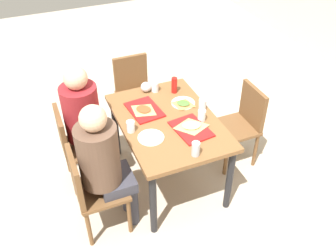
% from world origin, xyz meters
% --- Properties ---
extents(ground_plane, '(10.00, 10.00, 0.02)m').
position_xyz_m(ground_plane, '(0.00, 0.00, -0.01)').
color(ground_plane, '#B7A893').
extents(main_table, '(1.20, 0.83, 0.72)m').
position_xyz_m(main_table, '(0.00, 0.00, 0.63)').
color(main_table, brown).
rests_on(main_table, ground_plane).
extents(chair_near_left, '(0.40, 0.40, 0.83)m').
position_xyz_m(chair_near_left, '(-0.30, -0.80, 0.48)').
color(chair_near_left, brown).
rests_on(chair_near_left, ground_plane).
extents(chair_near_right, '(0.40, 0.40, 0.83)m').
position_xyz_m(chair_near_right, '(0.30, -0.80, 0.48)').
color(chair_near_right, brown).
rests_on(chair_near_right, ground_plane).
extents(chair_far_side, '(0.40, 0.40, 0.83)m').
position_xyz_m(chair_far_side, '(0.00, 0.80, 0.48)').
color(chair_far_side, brown).
rests_on(chair_far_side, ground_plane).
extents(chair_left_end, '(0.40, 0.40, 0.83)m').
position_xyz_m(chair_left_end, '(-0.98, 0.00, 0.48)').
color(chair_left_end, brown).
rests_on(chair_left_end, ground_plane).
extents(person_in_red, '(0.32, 0.42, 1.24)m').
position_xyz_m(person_in_red, '(-0.30, -0.66, 0.73)').
color(person_in_red, '#383842').
rests_on(person_in_red, ground_plane).
extents(person_in_brown_jacket, '(0.32, 0.42, 1.24)m').
position_xyz_m(person_in_brown_jacket, '(0.30, -0.66, 0.73)').
color(person_in_brown_jacket, '#383842').
rests_on(person_in_brown_jacket, ground_plane).
extents(tray_red_near, '(0.39, 0.30, 0.02)m').
position_xyz_m(tray_red_near, '(-0.21, -0.15, 0.73)').
color(tray_red_near, red).
rests_on(tray_red_near, main_table).
extents(tray_red_far, '(0.39, 0.30, 0.02)m').
position_xyz_m(tray_red_far, '(0.21, 0.12, 0.73)').
color(tray_red_far, red).
rests_on(tray_red_far, main_table).
extents(paper_plate_center, '(0.22, 0.22, 0.01)m').
position_xyz_m(paper_plate_center, '(-0.18, 0.23, 0.73)').
color(paper_plate_center, white).
rests_on(paper_plate_center, main_table).
extents(paper_plate_near_edge, '(0.22, 0.22, 0.01)m').
position_xyz_m(paper_plate_near_edge, '(0.18, -0.23, 0.73)').
color(paper_plate_near_edge, white).
rests_on(paper_plate_near_edge, main_table).
extents(pizza_slice_a, '(0.26, 0.25, 0.02)m').
position_xyz_m(pizza_slice_a, '(-0.19, -0.16, 0.75)').
color(pizza_slice_a, '#DBAD60').
rests_on(pizza_slice_a, tray_red_near).
extents(pizza_slice_b, '(0.22, 0.27, 0.02)m').
position_xyz_m(pizza_slice_b, '(0.19, 0.14, 0.75)').
color(pizza_slice_b, '#DBAD60').
rests_on(pizza_slice_b, tray_red_far).
extents(pizza_slice_c, '(0.22, 0.23, 0.02)m').
position_xyz_m(pizza_slice_c, '(-0.15, 0.22, 0.74)').
color(pizza_slice_c, '#C68C47').
rests_on(pizza_slice_c, paper_plate_center).
extents(plastic_cup_a, '(0.07, 0.07, 0.10)m').
position_xyz_m(plastic_cup_a, '(-0.03, 0.35, 0.77)').
color(plastic_cup_a, white).
rests_on(plastic_cup_a, main_table).
extents(plastic_cup_b, '(0.07, 0.07, 0.10)m').
position_xyz_m(plastic_cup_b, '(0.03, -0.35, 0.77)').
color(plastic_cup_b, white).
rests_on(plastic_cup_b, main_table).
extents(plastic_cup_c, '(0.07, 0.07, 0.10)m').
position_xyz_m(plastic_cup_c, '(-0.48, 0.06, 0.77)').
color(plastic_cup_c, white).
rests_on(plastic_cup_c, main_table).
extents(plastic_cup_d, '(0.07, 0.07, 0.10)m').
position_xyz_m(plastic_cup_d, '(0.12, 0.27, 0.77)').
color(plastic_cup_d, white).
rests_on(plastic_cup_d, main_table).
extents(soda_can, '(0.07, 0.07, 0.12)m').
position_xyz_m(soda_can, '(0.51, 0.02, 0.78)').
color(soda_can, '#B7BCC6').
rests_on(soda_can, main_table).
extents(condiment_bottle, '(0.06, 0.06, 0.16)m').
position_xyz_m(condiment_bottle, '(-0.39, 0.23, 0.80)').
color(condiment_bottle, red).
rests_on(condiment_bottle, main_table).
extents(foil_bundle, '(0.10, 0.10, 0.10)m').
position_xyz_m(foil_bundle, '(-0.51, -0.02, 0.77)').
color(foil_bundle, silver).
rests_on(foil_bundle, main_table).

